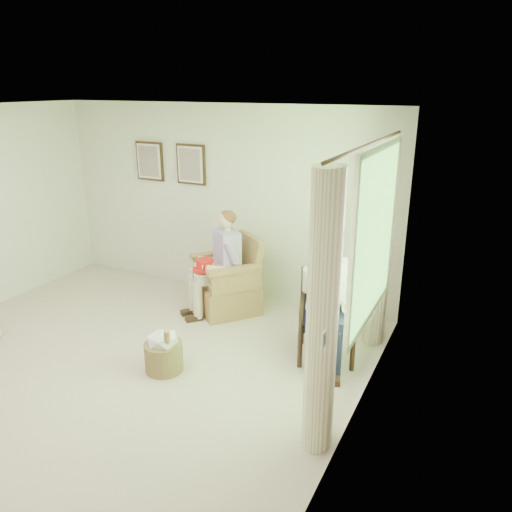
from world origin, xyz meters
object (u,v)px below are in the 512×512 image
wood_armchair (330,312)px  hatbox (163,350)px  person_dark (326,293)px  wicker_armchair (228,287)px  person_wicker (222,257)px  red_hat (205,266)px

wood_armchair → hatbox: 1.80m
wood_armchair → hatbox: (-1.42, -1.08, -0.27)m
person_dark → wicker_armchair: bearing=137.7°
person_wicker → person_dark: person_dark is taller
person_wicker → red_hat: size_ratio=4.27×
red_hat → person_dark: bearing=-13.1°
wood_armchair → red_hat: size_ratio=2.95×
wood_armchair → person_dark: size_ratio=0.68×
wicker_armchair → red_hat: wicker_armchair is taller
wicker_armchair → red_hat: bearing=-81.1°
wicker_armchair → wood_armchair: size_ratio=1.07×
person_dark → person_wicker: bearing=141.8°
person_dark → red_hat: 1.77m
wood_armchair → red_hat: (-1.72, 0.25, 0.17)m
hatbox → wicker_armchair: bearing=94.7°
person_wicker → person_dark: (1.55, -0.55, 0.01)m
hatbox → person_dark: bearing=33.2°
wicker_armchair → red_hat: size_ratio=3.17×
hatbox → person_wicker: bearing=95.1°
red_hat → hatbox: (0.30, -1.33, -0.44)m
wicker_armchair → hatbox: bearing=-45.4°
wicker_armchair → person_wicker: person_wicker is taller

